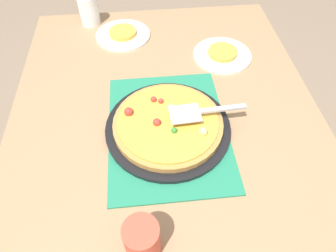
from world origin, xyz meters
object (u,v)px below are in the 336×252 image
(served_slice_left, at_px, (223,52))
(pizza_server, at_px, (201,111))
(pizza, at_px, (168,123))
(plate_far_right, at_px, (123,35))
(served_slice_right, at_px, (123,32))
(pizza_pan, at_px, (168,127))
(plate_near_left, at_px, (222,55))
(cup_far, at_px, (142,240))
(cup_corner, at_px, (89,10))

(served_slice_left, bearing_deg, pizza_server, 156.41)
(pizza, distance_m, plate_far_right, 0.53)
(plate_far_right, xyz_separation_m, served_slice_right, (0.00, 0.00, 0.01))
(pizza_pan, distance_m, pizza, 0.02)
(plate_far_right, bearing_deg, served_slice_right, 0.00)
(plate_near_left, xyz_separation_m, served_slice_left, (0.00, -0.00, 0.01))
(cup_far, bearing_deg, pizza_pan, -14.97)
(cup_corner, relative_size, pizza_server, 0.52)
(plate_near_left, relative_size, plate_far_right, 1.00)
(cup_far, bearing_deg, pizza_server, -28.41)
(pizza_pan, relative_size, pizza, 1.15)
(plate_near_left, xyz_separation_m, served_slice_right, (0.17, 0.38, 0.01))
(served_slice_left, bearing_deg, plate_near_left, 90.00)
(plate_near_left, height_order, served_slice_right, served_slice_right)
(plate_near_left, relative_size, served_slice_left, 2.00)
(pizza, distance_m, cup_corner, 0.68)
(served_slice_right, bearing_deg, pizza_pan, -165.45)
(cup_corner, height_order, pizza_server, cup_corner)
(pizza_pan, xyz_separation_m, served_slice_right, (0.51, 0.13, 0.01))
(pizza_pan, relative_size, served_slice_left, 3.45)
(pizza, height_order, cup_far, cup_far)
(pizza_pan, distance_m, served_slice_left, 0.42)
(pizza, bearing_deg, cup_far, 165.03)
(pizza_server, bearing_deg, served_slice_right, 24.49)
(plate_far_right, relative_size, served_slice_right, 2.00)
(pizza, height_order, plate_near_left, pizza)
(pizza_server, bearing_deg, pizza, 92.60)
(pizza, xyz_separation_m, cup_far, (-0.35, 0.09, 0.03))
(plate_far_right, bearing_deg, pizza_pan, -165.45)
(cup_far, xyz_separation_m, pizza_server, (0.35, -0.19, 0.01))
(plate_near_left, distance_m, cup_corner, 0.59)
(served_slice_right, height_order, pizza_server, pizza_server)
(pizza_pan, xyz_separation_m, cup_corner, (0.62, 0.27, 0.05))
(pizza_pan, height_order, pizza, pizza)
(pizza_pan, relative_size, served_slice_right, 3.45)
(plate_near_left, xyz_separation_m, cup_corner, (0.28, 0.51, 0.06))
(plate_far_right, height_order, served_slice_left, served_slice_left)
(pizza_pan, bearing_deg, cup_corner, 23.27)
(pizza_pan, bearing_deg, pizza_server, -87.04)
(plate_far_right, relative_size, pizza_server, 0.95)
(cup_far, height_order, pizza_server, cup_far)
(served_slice_right, bearing_deg, pizza_server, -155.51)
(cup_far, height_order, cup_corner, same)
(pizza, relative_size, served_slice_left, 3.00)
(cup_far, bearing_deg, pizza, -14.97)
(plate_far_right, relative_size, cup_far, 1.83)
(pizza, distance_m, pizza_server, 0.10)
(plate_near_left, height_order, plate_far_right, same)
(cup_corner, bearing_deg, served_slice_right, -129.82)
(plate_far_right, height_order, cup_far, cup_far)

